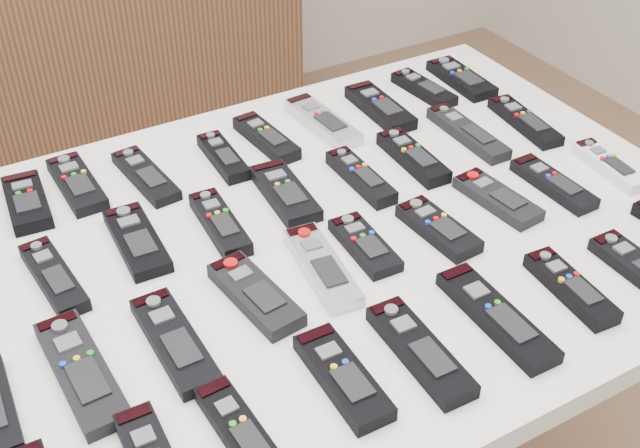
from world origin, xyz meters
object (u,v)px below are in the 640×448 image
remote_22 (255,295)px  remote_21 (175,341)px  remote_28 (609,165)px  remote_33 (420,351)px  remote_25 (438,228)px  remote_31 (242,434)px  remote_12 (137,241)px  remote_23 (322,267)px  remote_11 (54,277)px  remote_26 (497,198)px  remote_34 (496,316)px  sideboard (17,55)px  remote_35 (571,288)px  remote_36 (640,268)px  remote_20 (81,371)px  remote_27 (553,184)px  remote_8 (424,89)px  remote_7 (380,107)px  remote_14 (285,193)px  remote_16 (413,157)px  remote_4 (223,157)px  remote_6 (323,122)px  remote_13 (220,224)px  remote_18 (525,121)px  remote_3 (146,176)px  remote_15 (361,177)px  remote_5 (266,138)px  remote_1 (27,202)px  remote_2 (77,184)px  remote_24 (365,245)px  table (320,263)px  remote_9 (461,79)px

remote_22 → remote_21: bearing=-175.4°
remote_28 → remote_33: remote_33 is taller
remote_25 → remote_28: size_ratio=0.97×
remote_31 → remote_12: bearing=85.0°
remote_23 → remote_11: bearing=160.8°
remote_11 → remote_26: remote_11 is taller
remote_34 → sideboard: bearing=98.8°
remote_35 → remote_36: 0.12m
remote_20 → remote_22: 0.25m
remote_27 → remote_26: bearing=171.4°
sideboard → remote_8: bearing=-60.3°
remote_7 → remote_31: size_ratio=1.05×
remote_22 → remote_28: remote_22 is taller
remote_14 → remote_16: (0.24, -0.02, 0.00)m
remote_4 → remote_23: 0.34m
remote_6 → remote_34: remote_6 is taller
remote_13 → remote_18: size_ratio=0.91×
remote_4 → remote_8: size_ratio=0.96×
remote_3 → remote_18: size_ratio=0.97×
remote_15 → remote_27: size_ratio=1.01×
remote_5 → remote_23: (-0.09, -0.36, -0.00)m
remote_1 → remote_3: bearing=-0.6°
remote_11 → remote_36: bearing=-33.4°
remote_3 → remote_4: 0.14m
remote_3 → remote_26: (0.48, -0.35, 0.00)m
remote_2 → remote_5: size_ratio=1.04×
remote_4 → remote_18: 0.57m
remote_12 → remote_21: same height
remote_4 → remote_12: size_ratio=0.87×
remote_8 → remote_34: 0.65m
remote_24 → remote_33: (-0.06, -0.22, 0.00)m
remote_8 → remote_25: bearing=-128.1°
remote_7 → remote_34: (-0.18, -0.56, -0.00)m
remote_5 → remote_20: bearing=-144.7°
remote_20 → remote_36: 0.79m
table → remote_4: bearing=99.9°
remote_13 → remote_25: 0.34m
remote_25 → remote_35: same height
remote_7 → remote_35: size_ratio=1.11×
remote_14 → remote_15: size_ratio=1.02×
remote_15 → remote_27: 0.32m
sideboard → remote_27: size_ratio=10.92×
table → remote_4: (-0.05, 0.26, 0.07)m
remote_3 → remote_33: size_ratio=0.94×
remote_22 → remote_31: remote_22 is taller
remote_31 → remote_35: remote_35 is taller
remote_12 → remote_16: remote_16 is taller
remote_25 → remote_33: same height
remote_6 → remote_9: 0.34m
remote_22 → remote_33: same height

